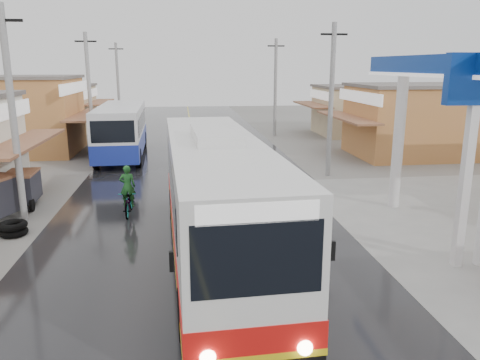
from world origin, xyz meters
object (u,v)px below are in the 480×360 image
Objects in this scene: second_bus at (122,130)px; cyclist at (129,198)px; coach_bus at (215,197)px; tyre_stack at (13,228)px; tricycle_far at (22,187)px.

cyclist is (1.71, -12.55, -1.10)m from second_bus.
coach_bus reaches higher than cyclist.
cyclist is (-3.16, 4.60, -1.25)m from coach_bus.
tyre_stack is (-2.12, -14.43, -1.54)m from second_bus.
tyre_stack is (-3.83, -1.88, -0.43)m from cyclist.
coach_bus is at bearing -21.23° from tyre_stack.
coach_bus is at bearing -41.48° from tricycle_far.
second_bus is 14.67m from tyre_stack.
tricycle_far is 2.04× the size of tyre_stack.
cyclist is at bearing -22.67° from tricycle_far.
second_bus is at bearing 103.39° from coach_bus.
coach_bus is 6.53× the size of tricycle_far.
second_bus is 4.85× the size of cyclist.
cyclist is 4.91m from tricycle_far.
cyclist reaches higher than tricycle_far.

